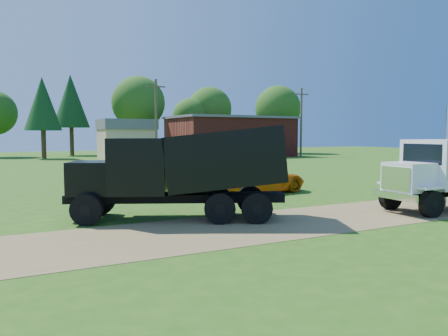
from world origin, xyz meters
name	(u,v)px	position (x,y,z in m)	size (l,w,h in m)	color
ground	(320,219)	(0.00, 0.00, 0.00)	(140.00, 140.00, 0.00)	#235111
dirt_track	(320,219)	(0.00, 0.00, 0.01)	(120.00, 4.20, 0.01)	brown
white_semi_tractor	(440,175)	(5.14, -0.80, 1.37)	(6.71, 2.53, 4.01)	black
black_dump_truck	(185,168)	(-4.10, 2.14, 1.76)	(7.36, 4.95, 3.20)	black
orange_pickup	(259,179)	(1.77, 6.71, 0.69)	(2.28, 4.94, 1.37)	orange
spectator_b	(263,173)	(3.05, 8.37, 0.81)	(0.79, 0.61, 1.62)	#999999
brick_building	(230,136)	(18.00, 40.00, 2.66)	(15.40, 10.40, 5.30)	maroon
tan_shed	(127,139)	(4.00, 40.00, 2.42)	(6.20, 5.40, 4.70)	tan
utility_poles	(156,118)	(6.00, 35.00, 4.71)	(42.20, 0.28, 9.00)	#4D402B
tree_row	(119,108)	(5.44, 49.46, 6.67)	(59.40, 13.57, 11.29)	#342115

